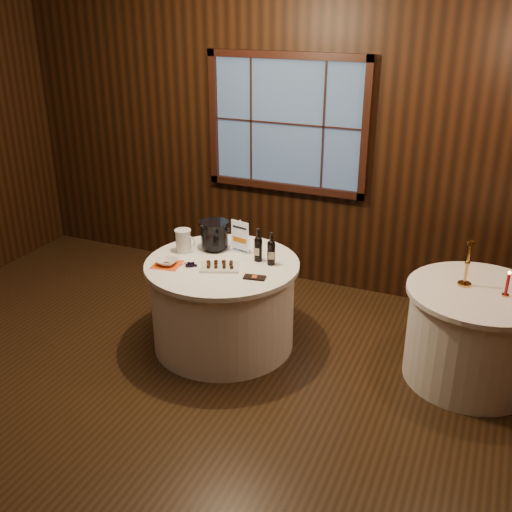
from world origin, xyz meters
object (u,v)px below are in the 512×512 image
at_px(red_candle, 507,286).
at_px(port_bottle_right, 271,251).
at_px(main_table, 223,303).
at_px(port_bottle_left, 258,247).
at_px(sign_stand, 240,241).
at_px(grape_bunch, 190,265).
at_px(brass_candlestick, 466,269).
at_px(chocolate_plate, 220,266).
at_px(ice_bucket, 214,235).
at_px(cracker_bowl, 167,262).
at_px(side_table, 473,335).
at_px(chocolate_box, 255,277).
at_px(glass_pitcher, 183,241).

bearing_deg(red_candle, port_bottle_right, -175.02).
distance_m(main_table, port_bottle_left, 0.59).
xyz_separation_m(port_bottle_left, red_candle, (1.91, 0.13, -0.04)).
xyz_separation_m(sign_stand, grape_bunch, (-0.24, -0.45, -0.08)).
relative_size(grape_bunch, brass_candlestick, 0.43).
relative_size(main_table, chocolate_plate, 3.47).
height_order(port_bottle_right, brass_candlestick, brass_candlestick).
bearing_deg(grape_bunch, ice_bucket, 88.29).
bearing_deg(ice_bucket, cracker_bowl, -115.10).
bearing_deg(red_candle, side_table, 174.04).
height_order(port_bottle_left, chocolate_box, port_bottle_left).
xyz_separation_m(chocolate_plate, red_candle, (2.14, 0.39, 0.06)).
relative_size(sign_stand, chocolate_plate, 0.79).
height_order(main_table, chocolate_plate, chocolate_plate).
bearing_deg(main_table, grape_bunch, -136.55).
xyz_separation_m(chocolate_box, glass_pitcher, (-0.77, 0.24, 0.09)).
bearing_deg(sign_stand, side_table, 13.35).
height_order(side_table, ice_bucket, ice_bucket).
relative_size(ice_bucket, brass_candlestick, 0.70).
relative_size(sign_stand, brass_candlestick, 0.80).
relative_size(main_table, grape_bunch, 8.29).
relative_size(chocolate_box, cracker_bowl, 1.04).
xyz_separation_m(chocolate_plate, cracker_bowl, (-0.42, -0.11, 0.01)).
bearing_deg(red_candle, port_bottle_left, -176.13).
xyz_separation_m(port_bottle_right, glass_pitcher, (-0.79, -0.05, -0.02)).
bearing_deg(port_bottle_right, sign_stand, 133.15).
distance_m(port_bottle_right, grape_bunch, 0.67).
distance_m(chocolate_box, glass_pitcher, 0.81).
xyz_separation_m(chocolate_plate, brass_candlestick, (1.84, 0.46, 0.11)).
xyz_separation_m(sign_stand, red_candle, (2.13, 0.02, -0.02)).
height_order(sign_stand, grape_bunch, sign_stand).
relative_size(side_table, cracker_bowl, 6.62).
height_order(main_table, ice_bucket, ice_bucket).
height_order(sign_stand, red_candle, sign_stand).
distance_m(chocolate_box, red_candle, 1.86).
xyz_separation_m(main_table, red_candle, (2.17, 0.28, 0.46)).
height_order(ice_bucket, brass_candlestick, brass_candlestick).
distance_m(side_table, glass_pitcher, 2.46).
relative_size(side_table, chocolate_box, 6.35).
relative_size(sign_stand, ice_bucket, 1.14).
height_order(sign_stand, glass_pitcher, sign_stand).
xyz_separation_m(port_bottle_right, brass_candlestick, (1.49, 0.22, 0.01)).
bearing_deg(chocolate_plate, red_candle, 10.30).
bearing_deg(grape_bunch, side_table, 12.45).
bearing_deg(side_table, brass_candlestick, 158.32).
relative_size(port_bottle_left, cracker_bowl, 1.73).
bearing_deg(ice_bucket, main_table, -51.27).
height_order(cracker_bowl, red_candle, red_candle).
bearing_deg(ice_bucket, glass_pitcher, -144.91).
xyz_separation_m(main_table, grape_bunch, (-0.19, -0.18, 0.40)).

